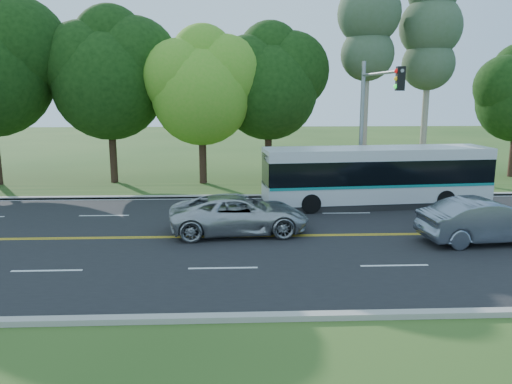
{
  "coord_description": "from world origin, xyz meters",
  "views": [
    {
      "loc": [
        -0.1,
        -18.52,
        5.54
      ],
      "look_at": [
        0.78,
        2.0,
        1.35
      ],
      "focal_mm": 35.0,
      "sensor_mm": 36.0,
      "label": 1
    }
  ],
  "objects_px": {
    "transit_bus": "(376,177)",
    "sedan": "(487,221)",
    "traffic_signal": "(372,109)",
    "suv": "(239,214)"
  },
  "relations": [
    {
      "from": "transit_bus",
      "to": "sedan",
      "type": "relative_size",
      "value": 2.24
    },
    {
      "from": "transit_bus",
      "to": "traffic_signal",
      "type": "bearing_deg",
      "value": 107.69
    },
    {
      "from": "transit_bus",
      "to": "suv",
      "type": "relative_size",
      "value": 2.03
    },
    {
      "from": "suv",
      "to": "sedan",
      "type": "bearing_deg",
      "value": -105.0
    },
    {
      "from": "transit_bus",
      "to": "suv",
      "type": "height_order",
      "value": "transit_bus"
    },
    {
      "from": "traffic_signal",
      "to": "transit_bus",
      "type": "height_order",
      "value": "traffic_signal"
    },
    {
      "from": "traffic_signal",
      "to": "suv",
      "type": "distance_m",
      "value": 8.97
    },
    {
      "from": "transit_bus",
      "to": "sedan",
      "type": "height_order",
      "value": "transit_bus"
    },
    {
      "from": "traffic_signal",
      "to": "suv",
      "type": "bearing_deg",
      "value": -142.65
    },
    {
      "from": "traffic_signal",
      "to": "transit_bus",
      "type": "relative_size",
      "value": 0.63
    }
  ]
}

